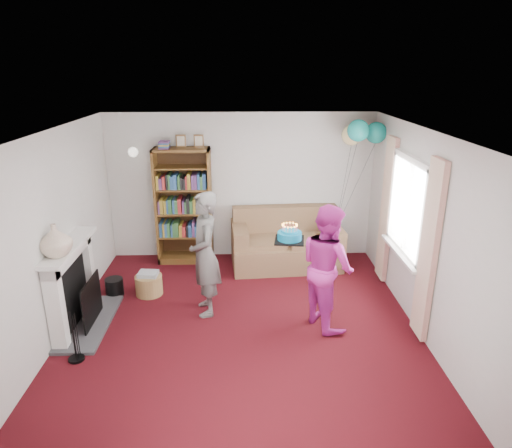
{
  "coord_description": "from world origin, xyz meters",
  "views": [
    {
      "loc": [
        0.04,
        -5.09,
        3.2
      ],
      "look_at": [
        0.2,
        0.6,
        1.23
      ],
      "focal_mm": 32.0,
      "sensor_mm": 36.0,
      "label": 1
    }
  ],
  "objects_px": {
    "person_striped": "(205,254)",
    "person_magenta": "(327,266)",
    "birthday_cake": "(289,236)",
    "bookcase": "(184,207)",
    "sofa": "(285,244)"
  },
  "relations": [
    {
      "from": "person_striped",
      "to": "person_magenta",
      "type": "bearing_deg",
      "value": 66.74
    },
    {
      "from": "birthday_cake",
      "to": "person_magenta",
      "type": "bearing_deg",
      "value": -20.19
    },
    {
      "from": "bookcase",
      "to": "person_striped",
      "type": "bearing_deg",
      "value": -75.01
    },
    {
      "from": "person_striped",
      "to": "person_magenta",
      "type": "relative_size",
      "value": 1.05
    },
    {
      "from": "bookcase",
      "to": "birthday_cake",
      "type": "distance_m",
      "value": 2.54
    },
    {
      "from": "bookcase",
      "to": "person_striped",
      "type": "xyz_separation_m",
      "value": [
        0.48,
        -1.81,
        -0.11
      ]
    },
    {
      "from": "sofa",
      "to": "person_striped",
      "type": "relative_size",
      "value": 1.05
    },
    {
      "from": "bookcase",
      "to": "birthday_cake",
      "type": "relative_size",
      "value": 5.87
    },
    {
      "from": "person_magenta",
      "to": "birthday_cake",
      "type": "height_order",
      "value": "person_magenta"
    },
    {
      "from": "person_striped",
      "to": "person_magenta",
      "type": "xyz_separation_m",
      "value": [
        1.57,
        -0.34,
        -0.04
      ]
    },
    {
      "from": "person_magenta",
      "to": "birthday_cake",
      "type": "xyz_separation_m",
      "value": [
        -0.47,
        0.17,
        0.35
      ]
    },
    {
      "from": "bookcase",
      "to": "sofa",
      "type": "distance_m",
      "value": 1.82
    },
    {
      "from": "person_magenta",
      "to": "birthday_cake",
      "type": "distance_m",
      "value": 0.61
    },
    {
      "from": "bookcase",
      "to": "person_magenta",
      "type": "height_order",
      "value": "bookcase"
    },
    {
      "from": "sofa",
      "to": "birthday_cake",
      "type": "xyz_separation_m",
      "value": [
        -0.12,
        -1.75,
        0.81
      ]
    }
  ]
}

